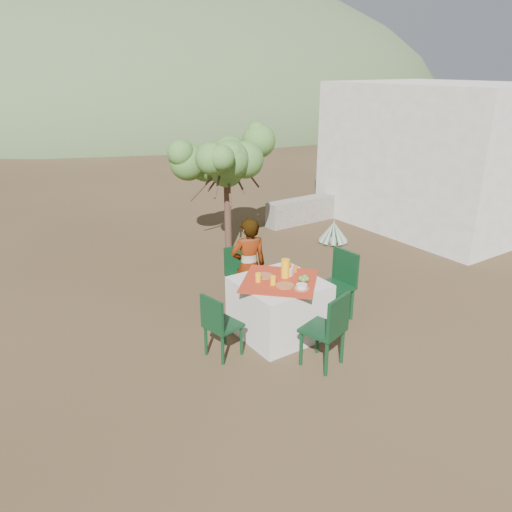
{
  "coord_description": "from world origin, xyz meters",
  "views": [
    {
      "loc": [
        -3.72,
        -4.99,
        3.35
      ],
      "look_at": [
        -0.3,
        0.09,
        0.99
      ],
      "focal_mm": 35.0,
      "sensor_mm": 36.0,
      "label": 1
    }
  ],
  "objects": [
    {
      "name": "glass_far",
      "position": [
        -0.45,
        -0.19,
        0.82
      ],
      "size": [
        0.07,
        0.07,
        0.12
      ],
      "primitive_type": "cylinder",
      "color": "#FFAE10",
      "rests_on": "table"
    },
    {
      "name": "chair_left",
      "position": [
        -1.15,
        -0.38,
        0.46
      ],
      "size": [
        0.45,
        0.45,
        0.82
      ],
      "rotation": [
        0.0,
        0.0,
        1.77
      ],
      "color": "black",
      "rests_on": "ground"
    },
    {
      "name": "napkin_holder",
      "position": [
        0.01,
        -0.27,
        0.81
      ],
      "size": [
        0.09,
        0.07,
        0.1
      ],
      "primitive_type": "cube",
      "rotation": [
        0.0,
        0.0,
        0.43
      ],
      "color": "silver",
      "rests_on": "table"
    },
    {
      "name": "white_bowl",
      "position": [
        -0.13,
        -0.68,
        0.8
      ],
      "size": [
        0.14,
        0.14,
        0.05
      ],
      "primitive_type": "cylinder",
      "color": "silver",
      "rests_on": "bowl_plate"
    },
    {
      "name": "chair_right",
      "position": [
        0.75,
        -0.4,
        0.54
      ],
      "size": [
        0.48,
        0.48,
        0.97
      ],
      "rotation": [
        0.0,
        0.0,
        4.78
      ],
      "color": "black",
      "rests_on": "ground"
    },
    {
      "name": "bowl_plate",
      "position": [
        -0.13,
        -0.68,
        0.77
      ],
      "size": [
        0.2,
        0.2,
        0.01
      ],
      "primitive_type": "cylinder",
      "color": "brown",
      "rests_on": "table"
    },
    {
      "name": "jar_right",
      "position": [
        0.12,
        -0.1,
        0.81
      ],
      "size": [
        0.06,
        0.06,
        0.1
      ],
      "primitive_type": "cylinder",
      "color": "#CC5F24",
      "rests_on": "table"
    },
    {
      "name": "plate_far",
      "position": [
        -0.29,
        -0.09,
        0.77
      ],
      "size": [
        0.24,
        0.24,
        0.01
      ],
      "primitive_type": "cylinder",
      "color": "brown",
      "rests_on": "table"
    },
    {
      "name": "ground",
      "position": [
        0.0,
        0.0,
        0.0
      ],
      "size": [
        160.0,
        160.0,
        0.0
      ],
      "primitive_type": "plane",
      "color": "#332617",
      "rests_on": "ground"
    },
    {
      "name": "guesthouse",
      "position": [
        5.6,
        1.8,
        1.5
      ],
      "size": [
        3.2,
        4.2,
        3.0
      ],
      "primitive_type": "cube",
      "color": "silver",
      "rests_on": "ground"
    },
    {
      "name": "agave",
      "position": [
        2.84,
        1.97,
        0.21
      ],
      "size": [
        0.59,
        0.59,
        0.63
      ],
      "rotation": [
        0.0,
        0.0,
        0.22
      ],
      "color": "gray",
      "rests_on": "ground"
    },
    {
      "name": "glass_near",
      "position": [
        -0.35,
        -0.37,
        0.82
      ],
      "size": [
        0.07,
        0.07,
        0.12
      ],
      "primitive_type": "cylinder",
      "color": "#FFAE10",
      "rests_on": "table"
    },
    {
      "name": "table",
      "position": [
        -0.2,
        -0.31,
        0.38
      ],
      "size": [
        1.3,
        1.3,
        0.76
      ],
      "color": "beige",
      "rests_on": "ground"
    },
    {
      "name": "chair_near",
      "position": [
        -0.2,
        -1.27,
        0.52
      ],
      "size": [
        0.53,
        0.53,
        0.93
      ],
      "rotation": [
        0.0,
        0.0,
        3.43
      ],
      "color": "black",
      "rests_on": "ground"
    },
    {
      "name": "shrub_tree",
      "position": [
        0.97,
        2.89,
        1.62
      ],
      "size": [
        1.74,
        1.71,
        2.05
      ],
      "color": "#4B3125",
      "rests_on": "ground"
    },
    {
      "name": "chair_far",
      "position": [
        -0.1,
        0.83,
        0.46
      ],
      "size": [
        0.44,
        0.44,
        0.83
      ],
      "rotation": [
        0.0,
        0.0,
        -0.16
      ],
      "color": "black",
      "rests_on": "ground"
    },
    {
      "name": "hill_far_right",
      "position": [
        28.0,
        46.0,
        0.0
      ],
      "size": [
        36.0,
        36.0,
        14.0
      ],
      "primitive_type": "ellipsoid",
      "color": "gray",
      "rests_on": "ground"
    },
    {
      "name": "fruit_cluster",
      "position": [
        0.04,
        -0.51,
        0.8
      ],
      "size": [
        0.14,
        0.13,
        0.07
      ],
      "color": "#4F792C",
      "rests_on": "table"
    },
    {
      "name": "hill_near_right",
      "position": [
        12.0,
        36.0,
        0.0
      ],
      "size": [
        48.0,
        48.0,
        20.0
      ],
      "primitive_type": "ellipsoid",
      "color": "#38522E",
      "rests_on": "ground"
    },
    {
      "name": "jar_left",
      "position": [
        0.14,
        -0.2,
        0.81
      ],
      "size": [
        0.06,
        0.06,
        0.09
      ],
      "primitive_type": "cylinder",
      "color": "#CC5F24",
      "rests_on": "table"
    },
    {
      "name": "plate_near",
      "position": [
        -0.25,
        -0.49,
        0.77
      ],
      "size": [
        0.23,
        0.23,
        0.01
      ],
      "primitive_type": "cylinder",
      "color": "brown",
      "rests_on": "table"
    },
    {
      "name": "person",
      "position": [
        -0.2,
        0.41,
        0.71
      ],
      "size": [
        0.58,
        0.46,
        1.41
      ],
      "primitive_type": "imported",
      "rotation": [
        0.0,
        0.0,
        2.89
      ],
      "color": "#8C6651",
      "rests_on": "ground"
    },
    {
      "name": "stone_wall",
      "position": [
        3.6,
        3.4,
        0.28
      ],
      "size": [
        2.6,
        0.35,
        0.55
      ],
      "primitive_type": "cube",
      "color": "gray",
      "rests_on": "ground"
    },
    {
      "name": "juice_pitcher",
      "position": [
        -0.08,
        -0.27,
        0.89
      ],
      "size": [
        0.11,
        0.11,
        0.25
      ],
      "primitive_type": "cylinder",
      "color": "#FFAE10",
      "rests_on": "table"
    }
  ]
}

